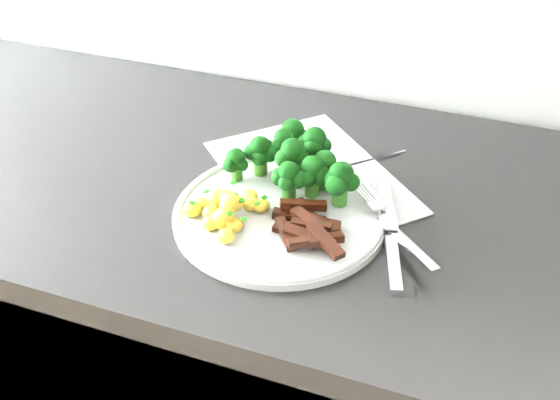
# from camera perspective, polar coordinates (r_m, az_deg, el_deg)

# --- Properties ---
(recipe_paper) EXTENTS (0.38, 0.38, 0.00)m
(recipe_paper) POSITION_cam_1_polar(r_m,az_deg,el_deg) (1.00, 2.62, 2.08)
(recipe_paper) COLOR white
(recipe_paper) RESTS_ON counter
(plate) EXTENTS (0.29, 0.29, 0.02)m
(plate) POSITION_cam_1_polar(r_m,az_deg,el_deg) (0.91, -0.00, -1.10)
(plate) COLOR silver
(plate) RESTS_ON counter
(broccoli) EXTENTS (0.20, 0.15, 0.07)m
(broccoli) POSITION_cam_1_polar(r_m,az_deg,el_deg) (0.94, 1.61, 3.52)
(broccoli) COLOR #2B6218
(broccoli) RESTS_ON plate
(potatoes) EXTENTS (0.11, 0.11, 0.04)m
(potatoes) POSITION_cam_1_polar(r_m,az_deg,el_deg) (0.89, -4.61, -0.66)
(potatoes) COLOR #FFD850
(potatoes) RESTS_ON plate
(beef_strips) EXTENTS (0.12, 0.12, 0.03)m
(beef_strips) POSITION_cam_1_polar(r_m,az_deg,el_deg) (0.87, 2.49, -2.30)
(beef_strips) COLOR black
(beef_strips) RESTS_ON plate
(fork) EXTENTS (0.15, 0.16, 0.02)m
(fork) POSITION_cam_1_polar(r_m,az_deg,el_deg) (0.88, 9.88, -2.49)
(fork) COLOR silver
(fork) RESTS_ON plate
(knife) EXTENTS (0.09, 0.23, 0.02)m
(knife) POSITION_cam_1_polar(r_m,az_deg,el_deg) (0.87, 9.52, -3.67)
(knife) COLOR silver
(knife) RESTS_ON plate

